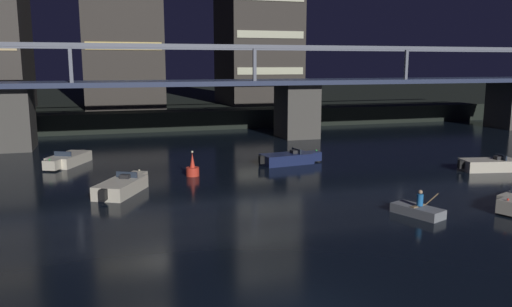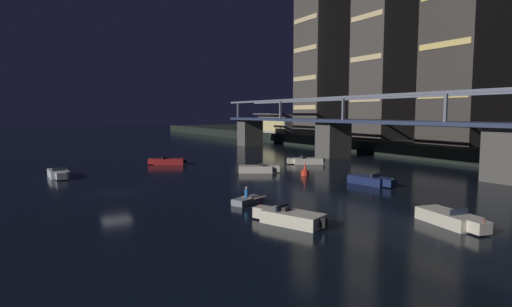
{
  "view_description": "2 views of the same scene",
  "coord_description": "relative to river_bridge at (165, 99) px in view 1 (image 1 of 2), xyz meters",
  "views": [
    {
      "loc": [
        -5.57,
        -13.53,
        7.64
      ],
      "look_at": [
        3.5,
        16.88,
        2.0
      ],
      "focal_mm": 35.6,
      "sensor_mm": 36.0,
      "label": 1
    },
    {
      "loc": [
        37.06,
        -7.0,
        6.99
      ],
      "look_at": [
        -2.24,
        15.42,
        2.54
      ],
      "focal_mm": 29.02,
      "sensor_mm": 36.0,
      "label": 2
    }
  ],
  "objects": [
    {
      "name": "channel_buoy",
      "position": [
        0.0,
        -15.56,
        -3.75
      ],
      "size": [
        0.9,
        0.9,
        1.76
      ],
      "color": "red",
      "rests_on": "ground"
    },
    {
      "name": "river_bridge",
      "position": [
        0.0,
        0.0,
        0.0
      ],
      "size": [
        87.92,
        6.4,
        9.38
      ],
      "color": "#4C4944",
      "rests_on": "ground"
    },
    {
      "name": "far_riverbank",
      "position": [
        -0.0,
        48.01,
        -3.13
      ],
      "size": [
        240.0,
        80.0,
        2.2
      ],
      "primitive_type": "cube",
      "color": "black",
      "rests_on": "ground"
    },
    {
      "name": "tower_east_tall",
      "position": [
        14.77,
        18.18,
        9.39
      ],
      "size": [
        9.51,
        12.01,
        23.14
      ],
      "color": "#38332D",
      "rests_on": "far_riverbank"
    },
    {
      "name": "speedboat_mid_right",
      "position": [
        -8.5,
        -9.05,
        -3.81
      ],
      "size": [
        3.34,
        4.97,
        1.16
      ],
      "color": "beige",
      "rests_on": "ground"
    },
    {
      "name": "speedboat_near_left",
      "position": [
        7.87,
        -13.43,
        -3.81
      ],
      "size": [
        5.23,
        2.33,
        1.16
      ],
      "color": "#19234C",
      "rests_on": "ground"
    },
    {
      "name": "speedboat_far_left",
      "position": [
        21.13,
        -19.91,
        -3.81
      ],
      "size": [
        5.22,
        2.5,
        1.16
      ],
      "color": "beige",
      "rests_on": "ground"
    },
    {
      "name": "dinghy_with_paddler",
      "position": [
        9.45,
        -28.01,
        -3.95
      ],
      "size": [
        2.69,
        2.82,
        1.36
      ],
      "color": "gray",
      "rests_on": "ground"
    },
    {
      "name": "speedboat_mid_left",
      "position": [
        -4.8,
        -18.97,
        -3.81
      ],
      "size": [
        3.48,
        4.91,
        1.16
      ],
      "color": "beige",
      "rests_on": "ground"
    }
  ]
}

